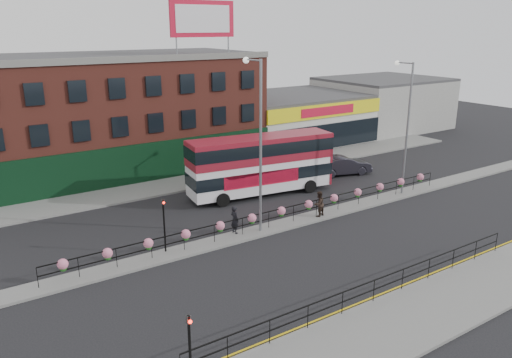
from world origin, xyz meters
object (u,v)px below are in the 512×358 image
pedestrian_b (319,204)px  lamp_column_west (258,132)px  lamp_column_east (406,117)px  car (343,165)px  double_decker_bus (261,159)px  pedestrian_a (235,220)px

pedestrian_b → lamp_column_west: bearing=-18.1°
pedestrian_b → lamp_column_east: size_ratio=0.18×
lamp_column_west → lamp_column_east: 13.35m
car → lamp_column_east: 8.30m
pedestrian_b → lamp_column_east: bearing=169.5°
car → double_decker_bus: bearing=107.9°
double_decker_bus → lamp_column_west: (-4.29, -5.96, 3.65)m
pedestrian_b → lamp_column_west: 7.23m
lamp_column_east → double_decker_bus: bearing=146.8°
pedestrian_a → pedestrian_b: size_ratio=1.00×
lamp_column_west → pedestrian_a: bearing=169.2°
lamp_column_west → car: bearing=25.9°
pedestrian_b → lamp_column_west: lamp_column_west is taller
car → pedestrian_b: size_ratio=3.00×
pedestrian_b → lamp_column_east: 10.00m
pedestrian_a → double_decker_bus: bearing=-52.5°
pedestrian_b → lamp_column_east: (8.62, 0.43, 5.04)m
car → lamp_column_east: bearing=-165.3°
pedestrian_a → pedestrian_b: bearing=-102.9°
pedestrian_a → lamp_column_east: lamp_column_east is taller
car → pedestrian_a: 16.13m
double_decker_bus → lamp_column_east: bearing=-33.2°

